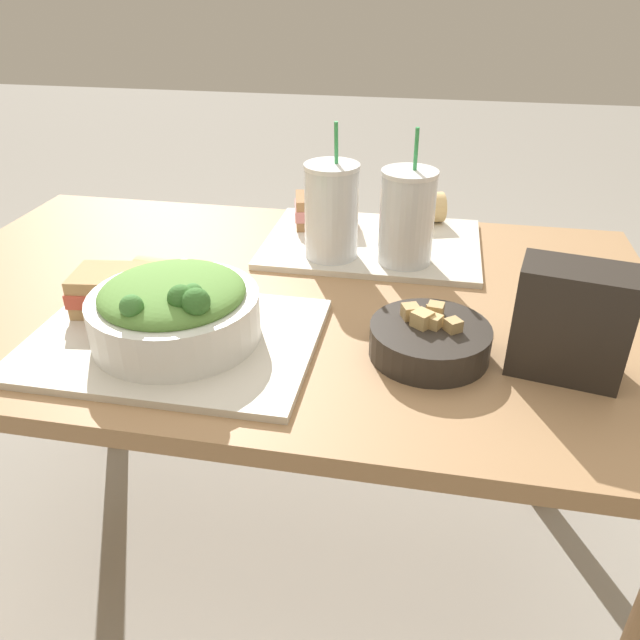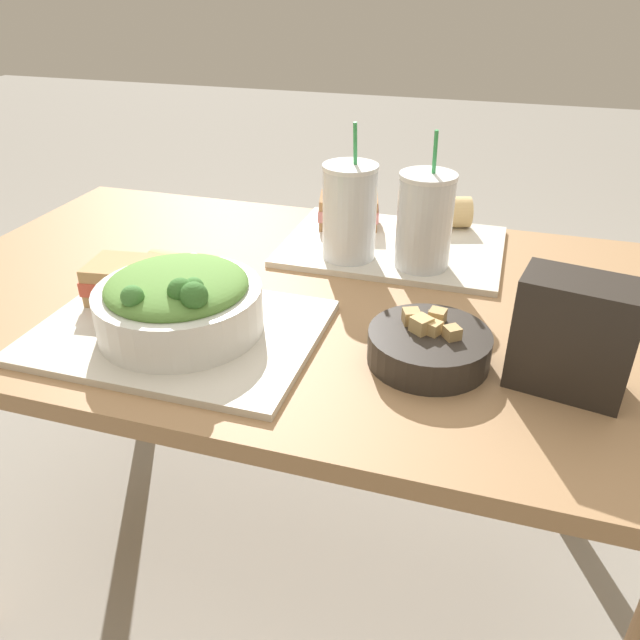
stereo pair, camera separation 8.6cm
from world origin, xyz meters
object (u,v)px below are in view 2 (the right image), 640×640
at_px(baguette_near, 184,273).
at_px(drink_cup_red, 424,224).
at_px(soup_bowl, 429,345).
at_px(salad_bowl, 179,301).
at_px(sandwich_far, 349,211).
at_px(chip_bag, 573,335).
at_px(sandwich_near, 128,281).
at_px(drink_cup_dark, 349,215).
at_px(baguette_far, 444,212).

relative_size(baguette_near, drink_cup_red, 0.50).
distance_m(soup_bowl, drink_cup_red, 0.31).
bearing_deg(drink_cup_red, salad_bowl, -132.44).
distance_m(baguette_near, drink_cup_red, 0.43).
bearing_deg(sandwich_far, chip_bag, -61.12).
xyz_separation_m(sandwich_near, chip_bag, (0.69, -0.03, 0.04)).
height_order(soup_bowl, drink_cup_red, drink_cup_red).
bearing_deg(drink_cup_dark, soup_bowl, -56.65).
distance_m(soup_bowl, baguette_near, 0.44).
bearing_deg(sandwich_far, sandwich_near, -134.82).
bearing_deg(soup_bowl, baguette_near, 169.29).
bearing_deg(drink_cup_red, soup_bowl, -79.01).
relative_size(baguette_near, baguette_far, 0.99).
height_order(soup_bowl, baguette_far, baguette_far).
xyz_separation_m(drink_cup_red, chip_bag, (0.24, -0.31, -0.01)).
bearing_deg(baguette_near, drink_cup_dark, -39.95).
height_order(baguette_near, chip_bag, chip_bag).
height_order(baguette_near, drink_cup_dark, drink_cup_dark).
distance_m(sandwich_far, baguette_far, 0.20).
height_order(sandwich_near, chip_bag, chip_bag).
xyz_separation_m(sandwich_near, drink_cup_red, (0.44, 0.27, 0.05)).
distance_m(salad_bowl, baguette_far, 0.64).
height_order(drink_cup_dark, chip_bag, drink_cup_dark).
relative_size(sandwich_near, baguette_far, 1.09).
bearing_deg(soup_bowl, sandwich_far, 117.59).
relative_size(salad_bowl, soup_bowl, 1.43).
bearing_deg(sandwich_far, salad_bowl, -118.12).
relative_size(baguette_far, drink_cup_red, 0.51).
relative_size(drink_cup_dark, chip_bag, 1.57).
xyz_separation_m(baguette_far, drink_cup_red, (-0.01, -0.21, 0.05)).
distance_m(drink_cup_red, chip_bag, 0.39).
bearing_deg(baguette_far, chip_bag, -174.16).
bearing_deg(salad_bowl, sandwich_near, 152.84).
bearing_deg(drink_cup_dark, drink_cup_red, 0.00).
height_order(baguette_far, chip_bag, chip_bag).
xyz_separation_m(baguette_near, sandwich_far, (0.19, 0.38, -0.00)).
bearing_deg(baguette_near, chip_bag, -91.50).
relative_size(sandwich_near, drink_cup_dark, 0.55).
xyz_separation_m(salad_bowl, sandwich_far, (0.13, 0.50, -0.02)).
height_order(sandwich_near, drink_cup_dark, drink_cup_dark).
distance_m(sandwich_far, drink_cup_red, 0.25).
relative_size(baguette_near, chip_bag, 0.78).
bearing_deg(baguette_far, sandwich_far, 86.51).
distance_m(sandwich_far, drink_cup_dark, 0.17).
bearing_deg(drink_cup_dark, sandwich_near, -138.15).
relative_size(sandwich_near, sandwich_far, 0.97).
xyz_separation_m(sandwich_near, sandwich_far, (0.26, 0.43, 0.00)).
relative_size(drink_cup_red, chip_bag, 1.55).
height_order(soup_bowl, sandwich_near, sandwich_near).
distance_m(baguette_near, sandwich_far, 0.42).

